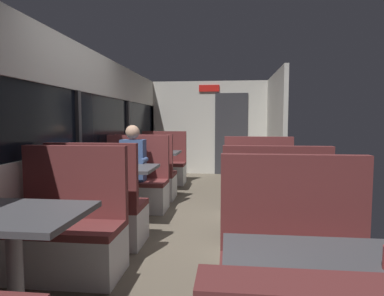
# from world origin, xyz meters

# --- Properties ---
(ground_plane) EXTENTS (3.30, 9.20, 0.02)m
(ground_plane) POSITION_xyz_m (0.00, 0.00, -0.01)
(ground_plane) COLOR #665B4C
(carriage_window_panel_left) EXTENTS (0.09, 8.48, 2.30)m
(carriage_window_panel_left) POSITION_xyz_m (-1.45, 0.00, 1.11)
(carriage_window_panel_left) COLOR beige
(carriage_window_panel_left) RESTS_ON ground_plane
(carriage_end_bulkhead) EXTENTS (2.90, 0.11, 2.30)m
(carriage_end_bulkhead) POSITION_xyz_m (0.06, 4.19, 1.14)
(carriage_end_bulkhead) COLOR beige
(carriage_end_bulkhead) RESTS_ON ground_plane
(carriage_aisle_panel_right) EXTENTS (0.08, 2.40, 2.30)m
(carriage_aisle_panel_right) POSITION_xyz_m (1.45, 3.00, 1.15)
(carriage_aisle_panel_right) COLOR beige
(carriage_aisle_panel_right) RESTS_ON ground_plane
(dining_table_near_window) EXTENTS (0.90, 0.70, 0.74)m
(dining_table_near_window) POSITION_xyz_m (-0.89, -2.09, 0.64)
(dining_table_near_window) COLOR #9E9EA3
(dining_table_near_window) RESTS_ON ground_plane
(bench_near_window_facing_entry) EXTENTS (0.95, 0.50, 1.10)m
(bench_near_window_facing_entry) POSITION_xyz_m (-0.89, -1.39, 0.33)
(bench_near_window_facing_entry) COLOR silver
(bench_near_window_facing_entry) RESTS_ON ground_plane
(dining_table_mid_window) EXTENTS (0.90, 0.70, 0.74)m
(dining_table_mid_window) POSITION_xyz_m (-0.89, -0.00, 0.64)
(dining_table_mid_window) COLOR #9E9EA3
(dining_table_mid_window) RESTS_ON ground_plane
(bench_mid_window_facing_end) EXTENTS (0.95, 0.50, 1.10)m
(bench_mid_window_facing_end) POSITION_xyz_m (-0.89, -0.70, 0.33)
(bench_mid_window_facing_end) COLOR silver
(bench_mid_window_facing_end) RESTS_ON ground_plane
(bench_mid_window_facing_entry) EXTENTS (0.95, 0.50, 1.10)m
(bench_mid_window_facing_entry) POSITION_xyz_m (-0.89, 0.69, 0.33)
(bench_mid_window_facing_entry) COLOR silver
(bench_mid_window_facing_entry) RESTS_ON ground_plane
(dining_table_far_window) EXTENTS (0.90, 0.70, 0.74)m
(dining_table_far_window) POSITION_xyz_m (-0.89, 2.08, 0.64)
(dining_table_far_window) COLOR #9E9EA3
(dining_table_far_window) RESTS_ON ground_plane
(bench_far_window_facing_end) EXTENTS (0.95, 0.50, 1.10)m
(bench_far_window_facing_end) POSITION_xyz_m (-0.89, 1.38, 0.33)
(bench_far_window_facing_end) COLOR silver
(bench_far_window_facing_end) RESTS_ON ground_plane
(bench_far_window_facing_entry) EXTENTS (0.95, 0.50, 1.10)m
(bench_far_window_facing_entry) POSITION_xyz_m (-0.89, 2.78, 0.33)
(bench_far_window_facing_entry) COLOR silver
(bench_far_window_facing_entry) RESTS_ON ground_plane
(dining_table_front_aisle) EXTENTS (0.90, 0.70, 0.74)m
(dining_table_front_aisle) POSITION_xyz_m (0.89, -2.69, 0.64)
(dining_table_front_aisle) COLOR #9E9EA3
(dining_table_front_aisle) RESTS_ON ground_plane
(bench_front_aisle_facing_entry) EXTENTS (0.95, 0.50, 1.10)m
(bench_front_aisle_facing_entry) POSITION_xyz_m (0.89, -1.99, 0.33)
(bench_front_aisle_facing_entry) COLOR silver
(bench_front_aisle_facing_entry) RESTS_ON ground_plane
(dining_table_rear_aisle) EXTENTS (0.90, 0.70, 0.74)m
(dining_table_rear_aisle) POSITION_xyz_m (0.89, -0.20, 0.64)
(dining_table_rear_aisle) COLOR #9E9EA3
(dining_table_rear_aisle) RESTS_ON ground_plane
(bench_rear_aisle_facing_end) EXTENTS (0.95, 0.50, 1.10)m
(bench_rear_aisle_facing_end) POSITION_xyz_m (0.89, -0.90, 0.33)
(bench_rear_aisle_facing_end) COLOR silver
(bench_rear_aisle_facing_end) RESTS_ON ground_plane
(bench_rear_aisle_facing_entry) EXTENTS (0.95, 0.50, 1.10)m
(bench_rear_aisle_facing_entry) POSITION_xyz_m (0.89, 0.49, 0.33)
(bench_rear_aisle_facing_entry) COLOR silver
(bench_rear_aisle_facing_entry) RESTS_ON ground_plane
(seated_passenger) EXTENTS (0.47, 0.55, 1.26)m
(seated_passenger) POSITION_xyz_m (-0.89, 0.62, 0.54)
(seated_passenger) COLOR #26262D
(seated_passenger) RESTS_ON ground_plane
(coffee_cup_primary) EXTENTS (0.07, 0.07, 0.09)m
(coffee_cup_primary) POSITION_xyz_m (0.80, -0.20, 0.79)
(coffee_cup_primary) COLOR #B23333
(coffee_cup_primary) RESTS_ON dining_table_rear_aisle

